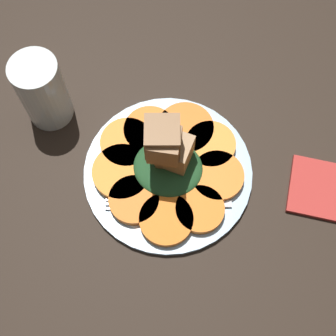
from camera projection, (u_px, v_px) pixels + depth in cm
name	position (u px, v px, depth cm)	size (l,w,h in cm)	color
table_slab	(168.00, 176.00, 72.78)	(120.00, 120.00, 2.00)	black
plate	(168.00, 172.00, 71.38)	(25.65, 25.65, 1.05)	#99B7D1
carrot_slice_0	(122.00, 172.00, 70.07)	(8.90, 8.90, 1.25)	orange
carrot_slice_1	(134.00, 200.00, 68.36)	(7.44, 7.44, 1.25)	orange
carrot_slice_2	(166.00, 220.00, 67.21)	(7.86, 7.86, 1.25)	orange
carrot_slice_3	(200.00, 209.00, 67.80)	(7.16, 7.16, 1.25)	orange
carrot_slice_4	(217.00, 176.00, 69.82)	(7.93, 7.93, 1.25)	orange
carrot_slice_5	(210.00, 145.00, 71.83)	(7.78, 7.78, 1.25)	orange
carrot_slice_6	(185.00, 128.00, 72.93)	(8.81, 8.81, 1.25)	orange
carrot_slice_7	(150.00, 130.00, 72.79)	(8.13, 8.13, 1.25)	orange
carrot_slice_8	(127.00, 143.00, 71.96)	(8.25, 8.25, 1.25)	orange
center_pile	(168.00, 154.00, 66.76)	(10.47, 9.42, 11.77)	#1E4723
fork	(165.00, 203.00, 68.63)	(18.48, 5.57, 0.40)	#B2B2B7
water_glass	(43.00, 91.00, 70.38)	(7.17, 7.17, 12.33)	silver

